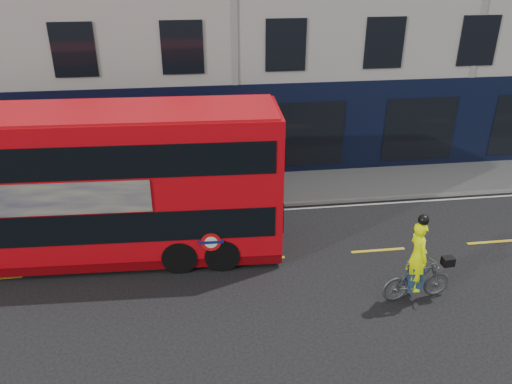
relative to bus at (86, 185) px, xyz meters
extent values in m
plane|color=black|center=(5.06, -2.49, -2.44)|extent=(120.00, 120.00, 0.00)
cube|color=slate|center=(5.06, 4.01, -2.38)|extent=(60.00, 3.00, 0.12)
cube|color=gray|center=(5.06, 2.51, -2.38)|extent=(60.00, 0.12, 0.13)
cube|color=black|center=(5.06, 5.49, -0.44)|extent=(50.00, 0.08, 4.00)
cube|color=silver|center=(5.06, 2.21, -2.44)|extent=(58.00, 0.10, 0.01)
cube|color=red|center=(-0.04, 0.00, 0.15)|extent=(11.85, 3.16, 4.22)
cube|color=#640408|center=(-0.04, 0.00, -2.12)|extent=(11.85, 3.11, 0.32)
cube|color=black|center=(-0.04, 0.00, -0.79)|extent=(11.38, 3.18, 0.96)
cube|color=black|center=(-0.04, 0.00, 1.24)|extent=(11.38, 3.18, 0.96)
cube|color=#A60B12|center=(-0.04, 0.00, 2.28)|extent=(11.61, 3.04, 0.09)
cube|color=black|center=(5.84, -0.24, -0.79)|extent=(0.14, 2.40, 0.96)
cube|color=black|center=(5.84, -0.24, 1.24)|extent=(0.14, 2.40, 0.96)
cube|color=tan|center=(-1.17, -1.32, 0.23)|extent=(6.40, 0.31, 0.96)
cylinder|color=red|center=(3.63, -1.52, -1.37)|extent=(0.60, 0.05, 0.60)
cylinder|color=white|center=(3.63, -1.52, -1.37)|extent=(0.39, 0.04, 0.38)
cube|color=#0C1459|center=(3.63, -1.53, -1.37)|extent=(0.75, 0.05, 0.10)
cylinder|color=black|center=(4.01, -0.17, -1.91)|extent=(1.18, 2.76, 1.07)
cylinder|color=black|center=(2.73, -0.11, -1.91)|extent=(1.18, 2.76, 1.07)
imported|color=#4A4E50|center=(9.21, -3.50, -1.84)|extent=(2.04, 0.71, 1.21)
imported|color=#D7F101|center=(9.10, -3.51, -1.03)|extent=(0.54, 0.77, 2.04)
cube|color=black|center=(10.05, -3.44, -1.33)|extent=(0.33, 0.27, 0.25)
cube|color=navy|center=(9.10, -3.51, -1.71)|extent=(0.37, 0.45, 0.79)
sphere|color=black|center=(9.10, -3.51, 0.07)|extent=(0.29, 0.29, 0.29)
camera|label=1|loc=(3.31, -14.16, 6.37)|focal=35.00mm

